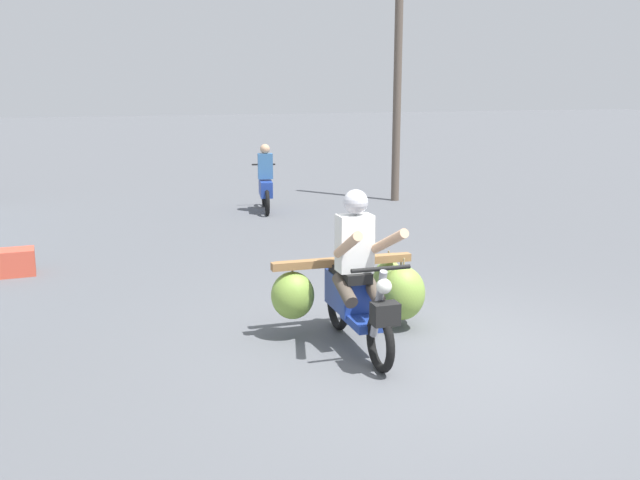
% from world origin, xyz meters
% --- Properties ---
extents(ground_plane, '(120.00, 120.00, 0.00)m').
position_xyz_m(ground_plane, '(0.00, 0.00, 0.00)').
color(ground_plane, '#56595E').
extents(motorbike_main_loaded, '(1.75, 1.77, 1.58)m').
position_xyz_m(motorbike_main_loaded, '(-0.33, 0.64, 0.52)').
color(motorbike_main_loaded, black).
rests_on(motorbike_main_loaded, ground).
extents(motorbike_distant_ahead_left, '(0.61, 1.59, 1.40)m').
position_xyz_m(motorbike_distant_ahead_left, '(0.94, 8.22, 0.57)').
color(motorbike_distant_ahead_left, black).
rests_on(motorbike_distant_ahead_left, ground).
extents(produce_crate, '(0.56, 0.40, 0.36)m').
position_xyz_m(produce_crate, '(-3.80, 4.62, 0.18)').
color(produce_crate, '#CC4C38').
rests_on(produce_crate, ground).
extents(utility_pole, '(0.18, 0.18, 5.54)m').
position_xyz_m(utility_pole, '(4.13, 8.56, 2.77)').
color(utility_pole, brown).
rests_on(utility_pole, ground).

